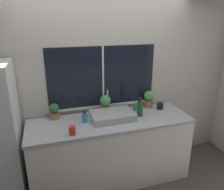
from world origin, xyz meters
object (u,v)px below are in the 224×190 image
at_px(soap_bottle, 85,118).
at_px(mug_green, 136,107).
at_px(mug_black, 160,106).
at_px(sink, 112,115).
at_px(potted_plant_center, 105,103).
at_px(potted_plant_left, 54,111).
at_px(bottle_tall, 140,108).
at_px(mug_red, 72,130).
at_px(potted_plant_right, 149,98).

relative_size(soap_bottle, mug_green, 1.51).
xyz_separation_m(soap_bottle, mug_green, (0.80, 0.17, -0.01)).
xyz_separation_m(mug_black, mug_green, (-0.36, 0.06, 0.00)).
distance_m(sink, mug_black, 0.79).
distance_m(sink, potted_plant_center, 0.25).
xyz_separation_m(sink, potted_plant_left, (-0.74, 0.23, 0.06)).
xyz_separation_m(bottle_tall, mug_black, (0.39, 0.14, -0.07)).
height_order(sink, potted_plant_center, sink).
distance_m(soap_bottle, mug_red, 0.34).
relative_size(sink, potted_plant_center, 2.21).
height_order(sink, soap_bottle, sink).
distance_m(bottle_tall, mug_green, 0.22).
height_order(soap_bottle, mug_red, soap_bottle).
relative_size(potted_plant_right, mug_green, 2.43).
bearing_deg(bottle_tall, sink, 174.58).
distance_m(potted_plant_center, mug_black, 0.83).
xyz_separation_m(potted_plant_right, mug_red, (-1.22, -0.50, -0.09)).
xyz_separation_m(mug_red, mug_black, (1.35, 0.38, -0.00)).
height_order(potted_plant_center, mug_black, potted_plant_center).
distance_m(potted_plant_left, mug_red, 0.53).
xyz_separation_m(soap_bottle, bottle_tall, (0.76, -0.04, 0.05)).
height_order(potted_plant_left, potted_plant_right, potted_plant_right).
bearing_deg(potted_plant_left, mug_green, -2.75).
bearing_deg(bottle_tall, mug_green, 79.74).
xyz_separation_m(sink, mug_green, (0.42, 0.17, 0.01)).
distance_m(soap_bottle, bottle_tall, 0.76).
bearing_deg(bottle_tall, mug_black, 20.08).
xyz_separation_m(potted_plant_center, mug_green, (0.45, -0.06, -0.10)).
height_order(sink, bottle_tall, sink).
relative_size(potted_plant_center, mug_green, 2.48).
bearing_deg(bottle_tall, potted_plant_right, 44.96).
xyz_separation_m(potted_plant_center, potted_plant_right, (0.68, -0.00, -0.01)).
relative_size(potted_plant_center, potted_plant_right, 1.02).
relative_size(sink, mug_black, 6.01).
relative_size(sink, potted_plant_right, 2.26).
distance_m(mug_black, mug_green, 0.36).
bearing_deg(sink, soap_bottle, -179.80).
bearing_deg(mug_green, soap_bottle, -167.75).
bearing_deg(mug_red, sink, 25.78).
relative_size(soap_bottle, mug_red, 1.53).
height_order(potted_plant_right, mug_red, potted_plant_right).
xyz_separation_m(sink, bottle_tall, (0.38, -0.04, 0.07)).
bearing_deg(potted_plant_right, sink, -160.69).
xyz_separation_m(soap_bottle, mug_black, (1.15, 0.11, -0.02)).
distance_m(sink, mug_green, 0.46).
bearing_deg(sink, mug_black, 7.86).
relative_size(potted_plant_right, mug_black, 2.66).
bearing_deg(bottle_tall, potted_plant_center, 147.64).
xyz_separation_m(sink, potted_plant_right, (0.65, 0.23, 0.09)).
bearing_deg(mug_green, bottle_tall, -100.26).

